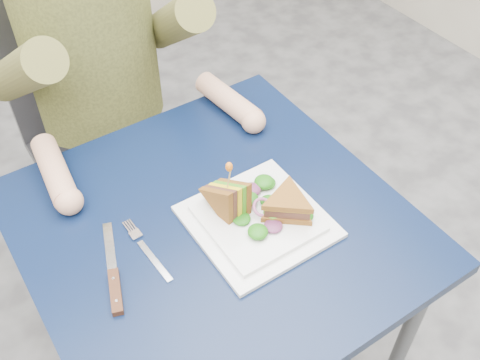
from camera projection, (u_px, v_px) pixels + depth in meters
table at (216, 246)px, 1.21m from camera, size 0.75×0.75×0.73m
chair at (97, 117)px, 1.69m from camera, size 0.42×0.40×0.93m
diner at (88, 22)px, 1.35m from camera, size 0.54×0.59×0.74m
plate at (258, 220)px, 1.15m from camera, size 0.26×0.26×0.02m
sandwich_flat at (288, 205)px, 1.13m from camera, size 0.17×0.17×0.05m
sandwich_upright at (230, 200)px, 1.13m from camera, size 0.08×0.12×0.12m
fork at (148, 251)px, 1.10m from camera, size 0.02×0.18×0.01m
knife at (114, 283)px, 1.04m from camera, size 0.09×0.22×0.02m
toothpick at (229, 177)px, 1.08m from camera, size 0.01×0.01×0.06m
toothpick_frill at (229, 167)px, 1.06m from camera, size 0.01×0.01×0.02m
lettuce_spill at (257, 209)px, 1.14m from camera, size 0.15×0.13×0.02m
onion_ring at (263, 207)px, 1.14m from camera, size 0.04×0.04×0.02m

